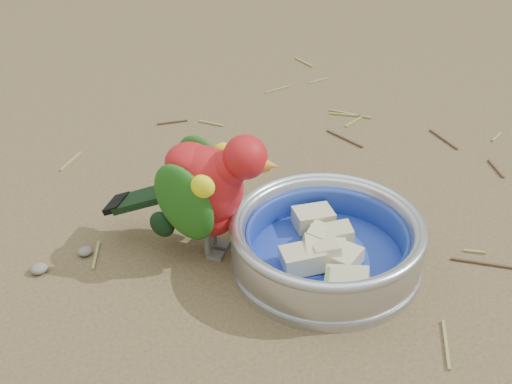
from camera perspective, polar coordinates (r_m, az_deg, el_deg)
ground at (r=0.83m, az=1.75°, el=-4.56°), size 60.00×60.00×0.00m
food_bowl at (r=0.81m, az=5.58°, el=-5.54°), size 0.21×0.21×0.02m
bowl_wall at (r=0.79m, az=5.70°, el=-3.83°), size 0.21×0.21×0.04m
fruit_wedges at (r=0.79m, az=5.67°, el=-4.24°), size 0.13×0.13×0.03m
lory_parrot at (r=0.79m, az=-4.02°, el=-0.33°), size 0.19×0.20×0.15m
ground_debris at (r=0.88m, az=0.42°, el=-2.21°), size 0.90×0.80×0.01m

